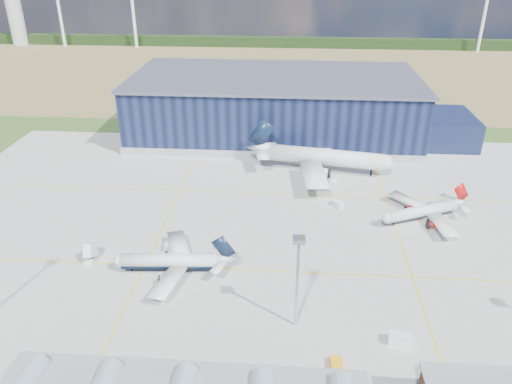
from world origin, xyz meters
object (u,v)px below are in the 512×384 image
airliner_navy (169,254)px  gse_van_a (174,247)px  airliner_red (423,206)px  gse_tug_a (336,365)px  gse_cart_a (334,182)px  gse_van_b (338,204)px  light_mast_center (298,268)px  airstair (91,254)px  airliner_widebody (325,149)px  gse_van_c (400,339)px  gse_cart_b (297,163)px  hangar (281,108)px

airliner_navy → gse_van_a: bearing=-87.5°
airliner_red → gse_tug_a: airliner_red is taller
gse_tug_a → gse_cart_a: bearing=84.9°
airliner_navy → gse_van_b: airliner_navy is taller
gse_van_a → light_mast_center: bearing=-136.1°
gse_van_b → gse_tug_a: bearing=-127.9°
gse_van_a → gse_tug_a: bearing=-140.0°
gse_tug_a → gse_van_b: (5.29, 68.92, 0.22)m
airliner_navy → airstair: size_ratio=5.83×
airliner_navy → gse_van_a: 10.75m
airliner_widebody → gse_van_c: bearing=-72.1°
gse_cart_a → gse_cart_b: gse_cart_a is taller
airliner_navy → airstair: bearing=-13.7°
airliner_widebody → gse_van_a: airliner_widebody is taller
gse_van_c → airliner_red: bearing=-10.2°
airliner_widebody → airstair: bearing=-125.9°
gse_van_a → airstair: 22.23m
hangar → gse_van_c: hangar is taller
hangar → gse_van_a: bearing=-105.3°
gse_tug_a → gse_cart_a: (5.17, 86.11, -0.11)m
hangar → gse_van_b: size_ratio=33.41×
airliner_navy → gse_van_a: size_ratio=6.24×
light_mast_center → gse_van_c: size_ratio=4.64×
airliner_widebody → airstair: (-65.42, -62.98, -7.22)m
hangar → airliner_widebody: hangar is taller
airliner_red → hangar: bearing=-83.0°
light_mast_center → gse_cart_a: bearing=79.7°
gse_van_a → gse_cart_a: 66.06m
gse_cart_b → airstair: (-55.53, -68.93, 1.16)m
gse_tug_a → gse_van_b: size_ratio=0.86×
gse_van_c → airstair: 81.63m
airliner_red → gse_cart_a: size_ratio=10.26×
light_mast_center → airliner_widebody: 85.76m
hangar → gse_van_b: bearing=-73.0°
airliner_red → gse_cart_a: airliner_red is taller
light_mast_center → gse_cart_a: 76.80m
airliner_widebody → gse_tug_a: 97.21m
gse_van_a → gse_van_c: (55.94, -32.05, 0.06)m
gse_cart_b → gse_van_b: bearing=-117.7°
light_mast_center → gse_tug_a: size_ratio=6.16×
gse_tug_a → gse_cart_b: size_ratio=1.33×
hangar → gse_van_b: 71.72m
hangar → light_mast_center: hangar is taller
gse_tug_a → airstair: bearing=150.2°
airliner_widebody → airliner_navy: bearing=-112.5°
gse_tug_a → light_mast_center: bearing=123.0°
light_mast_center → airstair: size_ratio=4.16×
gse_van_b → gse_van_c: bearing=-115.4°
gse_tug_a → gse_van_c: bearing=27.4°
airliner_navy → gse_cart_b: size_ratio=11.51×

